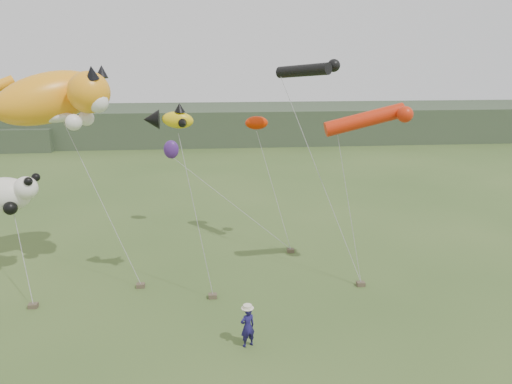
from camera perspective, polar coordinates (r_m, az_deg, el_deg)
The scene contains 9 objects.
ground at distance 19.07m, azimuth -2.83°, elevation -16.97°, with size 120.00×120.00×0.00m, color #385123.
headland at distance 61.38m, azimuth -7.69°, elevation 7.63°, with size 90.00×13.00×4.00m.
festival_attendant at distance 18.55m, azimuth -0.97°, elevation -15.14°, with size 0.57×0.37×1.55m, color #1A144E.
sandbag_anchors at distance 23.34m, azimuth -4.89°, elevation -10.28°, with size 14.59×5.27×0.19m.
cat_kite at distance 23.98m, azimuth -21.77°, elevation 10.01°, with size 6.42×4.57×3.13m.
fish_kite at distance 20.74m, azimuth -10.01°, elevation 8.20°, with size 2.08×1.41×1.08m.
tube_kites at distance 23.06m, azimuth 10.13°, elevation 10.55°, with size 5.26×5.42×3.24m.
panda_kite at distance 25.15m, azimuth -26.46°, elevation -0.20°, with size 2.77×1.79×1.72m.
misc_kites at distance 27.97m, azimuth -4.71°, elevation 6.42°, with size 5.82×2.98×2.70m.
Camera 1 is at (-0.59, -16.07, 10.25)m, focal length 35.00 mm.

